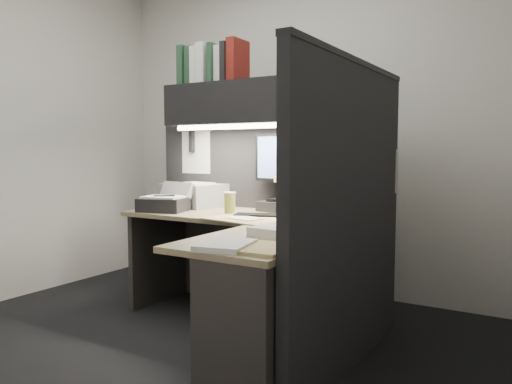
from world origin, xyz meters
TOP-DOWN VIEW (x-y plane):
  - floor at (0.00, 0.00)m, footprint 3.50×3.50m
  - wall_back at (0.00, 1.50)m, footprint 3.50×0.04m
  - wall_left at (-1.75, 0.00)m, footprint 0.04×3.00m
  - partition_back at (0.03, 0.93)m, footprint 1.90×0.06m
  - partition_right at (0.98, 0.18)m, footprint 0.06×1.50m
  - desk at (0.43, -0.00)m, footprint 1.70×1.53m
  - overhead_shelf at (0.12, 0.75)m, footprint 1.55×0.34m
  - task_light_tube at (0.12, 0.61)m, footprint 1.32×0.04m
  - monitor at (0.26, 0.82)m, footprint 0.51×0.27m
  - keyboard at (0.28, 0.51)m, footprint 0.43×0.28m
  - mousepad at (0.68, 0.51)m, footprint 0.25×0.23m
  - mouse at (0.68, 0.53)m, footprint 0.08×0.12m
  - telephone at (0.76, 0.73)m, footprint 0.29×0.30m
  - coffee_cup at (-0.01, 0.51)m, footprint 0.09×0.09m
  - printer at (-0.52, 0.78)m, footprint 0.49×0.44m
  - notebook_stack at (-0.50, 0.40)m, footprint 0.38×0.34m
  - open_folder at (0.23, 0.32)m, footprint 0.54×0.40m
  - paper_stack_a at (0.72, -0.10)m, footprint 0.29×0.25m
  - paper_stack_b at (0.65, -0.49)m, footprint 0.26×0.30m
  - manila_stack at (0.82, -0.45)m, footprint 0.23×0.29m
  - binder_row at (-0.32, 0.75)m, footprint 0.52×0.26m
  - pinned_papers at (0.42, 0.56)m, footprint 1.76×1.31m

SIDE VIEW (x-z plane):
  - floor at x=0.00m, z-range 0.00..0.00m
  - desk at x=0.43m, z-range 0.08..0.81m
  - mousepad at x=0.68m, z-range 0.73..0.73m
  - open_folder at x=0.23m, z-range 0.73..0.74m
  - manila_stack at x=0.82m, z-range 0.73..0.75m
  - keyboard at x=0.28m, z-range 0.73..0.75m
  - paper_stack_b at x=0.65m, z-range 0.73..0.76m
  - mouse at x=0.68m, z-range 0.73..0.77m
  - paper_stack_a at x=0.72m, z-range 0.73..0.78m
  - notebook_stack at x=-0.50m, z-range 0.73..0.83m
  - telephone at x=0.76m, z-range 0.73..0.83m
  - partition_back at x=0.03m, z-range 0.00..1.60m
  - partition_right at x=0.98m, z-range 0.00..1.60m
  - coffee_cup at x=-0.01m, z-range 0.73..0.87m
  - printer at x=-0.52m, z-range 0.73..0.91m
  - monitor at x=0.26m, z-range 0.67..1.23m
  - pinned_papers at x=0.42m, z-range 0.80..1.31m
  - task_light_tube at x=0.12m, z-range 1.31..1.35m
  - wall_back at x=0.00m, z-range 0.00..2.70m
  - wall_left at x=-1.75m, z-range 0.00..2.70m
  - overhead_shelf at x=0.12m, z-range 1.35..1.65m
  - binder_row at x=-0.32m, z-range 1.64..1.94m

